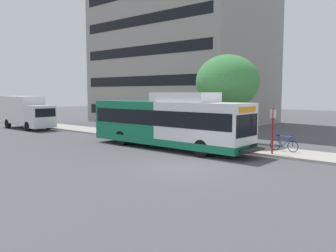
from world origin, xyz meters
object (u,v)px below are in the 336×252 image
Objects in this scene: bicycle_parked at (284,144)px; box_truck_background at (26,111)px; transit_bus at (168,122)px; street_tree_near_stop at (227,82)px; bus_stop_sign_pole at (273,128)px.

box_truck_background is (-3.10, 25.31, 1.18)m from bicycle_parked.
transit_bus reaches higher than box_truck_background.
street_tree_near_stop is (1.02, 4.60, 3.82)m from bicycle_parked.
bicycle_parked is at bearing -102.44° from street_tree_near_stop.
transit_bus is at bearing 105.34° from bus_stop_sign_pole.
bicycle_parked is 6.06m from street_tree_near_stop.
street_tree_near_stop reaches higher than bicycle_parked.
street_tree_near_stop is at bearing -78.77° from box_truck_background.
box_truck_background is at bearing 96.98° from bicycle_parked.
transit_bus reaches higher than bus_stop_sign_pole.
street_tree_near_stop is (4.11, -1.92, 2.67)m from transit_bus.
bus_stop_sign_pole is 0.43× the size of street_tree_near_stop.
street_tree_near_stop reaches higher than bus_stop_sign_pole.
box_truck_background reaches higher than bicycle_parked.
bicycle_parked is 0.29× the size of street_tree_near_stop.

